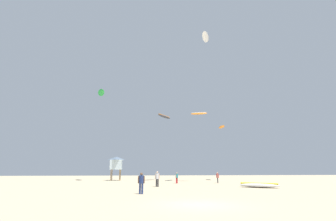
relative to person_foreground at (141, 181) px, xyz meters
The scene contains 12 objects.
ground_plane 7.61m from the person_foreground, 61.62° to the right, with size 120.00×120.00×0.00m, color #C6B28C.
person_foreground is the anchor object (origin of this frame).
person_midground 8.46m from the person_foreground, 77.75° to the left, with size 0.54×0.40×1.78m.
person_left 18.27m from the person_foreground, 52.94° to the left, with size 0.35×0.50×1.55m.
person_right 15.35m from the person_foreground, 71.22° to the left, with size 0.37×0.41×1.54m.
kite_grounded_near 14.42m from the person_foreground, 23.71° to the left, with size 4.31×3.61×0.56m.
lifeguard_tower 24.43m from the person_foreground, 101.46° to the left, with size 2.30×2.30×4.15m.
kite_aloft_0 23.32m from the person_foreground, 63.28° to the left, with size 2.93×1.62×0.63m.
kite_aloft_1 28.76m from the person_foreground, 57.47° to the left, with size 1.30×3.38×0.36m.
kite_aloft_2 28.25m from the person_foreground, 109.63° to the left, with size 2.34×4.19×0.93m.
kite_aloft_3 25.28m from the person_foreground, 80.72° to the left, with size 3.28×3.97×0.79m.
kite_aloft_4 31.47m from the person_foreground, 58.18° to the left, with size 2.52×4.14×0.73m.
Camera 1 is at (-3.33, -15.57, 2.17)m, focal length 26.40 mm.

